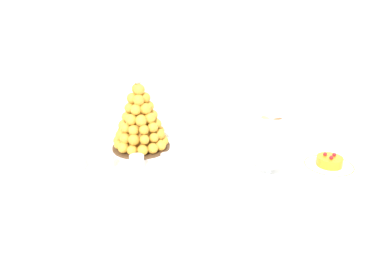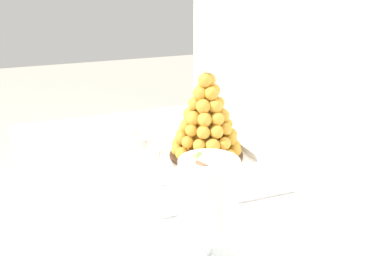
# 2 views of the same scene
# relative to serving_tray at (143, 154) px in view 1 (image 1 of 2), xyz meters

# --- Properties ---
(backdrop_wall) EXTENTS (4.80, 0.10, 2.50)m
(backdrop_wall) POSITION_rel_serving_tray_xyz_m (0.25, 0.95, 0.48)
(backdrop_wall) COLOR silver
(backdrop_wall) RESTS_ON ground_plane
(buffet_table) EXTENTS (1.72, 0.88, 0.76)m
(buffet_table) POSITION_rel_serving_tray_xyz_m (0.25, -0.08, -0.12)
(buffet_table) COLOR brown
(buffet_table) RESTS_ON ground_plane
(serving_tray) EXTENTS (0.59, 0.40, 0.02)m
(serving_tray) POSITION_rel_serving_tray_xyz_m (0.00, 0.00, 0.00)
(serving_tray) COLOR white
(serving_tray) RESTS_ON buffet_table
(croquembouche) EXTENTS (0.24, 0.24, 0.31)m
(croquembouche) POSITION_rel_serving_tray_xyz_m (-0.02, 0.06, 0.12)
(croquembouche) COLOR #4C331E
(croquembouche) RESTS_ON serving_tray
(dessert_cup_left) EXTENTS (0.06, 0.06, 0.05)m
(dessert_cup_left) POSITION_rel_serving_tray_xyz_m (-0.22, -0.13, 0.03)
(dessert_cup_left) COLOR silver
(dessert_cup_left) RESTS_ON serving_tray
(dessert_cup_mid_left) EXTENTS (0.06, 0.06, 0.05)m
(dessert_cup_mid_left) POSITION_rel_serving_tray_xyz_m (-0.11, -0.13, 0.03)
(dessert_cup_mid_left) COLOR silver
(dessert_cup_mid_left) RESTS_ON serving_tray
(dessert_cup_centre) EXTENTS (0.05, 0.05, 0.05)m
(dessert_cup_centre) POSITION_rel_serving_tray_xyz_m (-0.00, -0.13, 0.03)
(dessert_cup_centre) COLOR silver
(dessert_cup_centre) RESTS_ON serving_tray
(dessert_cup_mid_right) EXTENTS (0.05, 0.05, 0.06)m
(dessert_cup_mid_right) POSITION_rel_serving_tray_xyz_m (0.11, -0.13, 0.03)
(dessert_cup_mid_right) COLOR silver
(dessert_cup_mid_right) RESTS_ON serving_tray
(dessert_cup_right) EXTENTS (0.05, 0.05, 0.05)m
(dessert_cup_right) POSITION_rel_serving_tray_xyz_m (0.21, -0.13, 0.03)
(dessert_cup_right) COLOR silver
(dessert_cup_right) RESTS_ON serving_tray
(macaron_goblet) EXTENTS (0.13, 0.13, 0.24)m
(macaron_goblet) POSITION_rel_serving_tray_xyz_m (0.47, -0.15, 0.13)
(macaron_goblet) COLOR white
(macaron_goblet) RESTS_ON buffet_table
(fruit_tart_plate) EXTENTS (0.18, 0.18, 0.05)m
(fruit_tart_plate) POSITION_rel_serving_tray_xyz_m (0.71, -0.08, 0.01)
(fruit_tart_plate) COLOR white
(fruit_tart_plate) RESTS_ON buffet_table
(wine_glass) EXTENTS (0.08, 0.08, 0.16)m
(wine_glass) POSITION_rel_serving_tray_xyz_m (-0.09, 0.10, 0.11)
(wine_glass) COLOR silver
(wine_glass) RESTS_ON buffet_table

